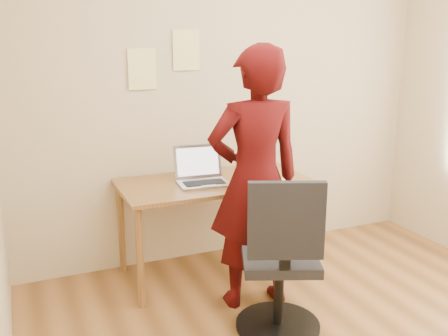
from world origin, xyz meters
name	(u,v)px	position (x,y,z in m)	size (l,w,h in m)	color
room	(372,126)	(0.00, 0.00, 1.35)	(3.58, 3.58, 2.78)	brown
desk	(214,192)	(-0.28, 1.38, 0.65)	(1.40, 0.70, 0.74)	brown
laptop	(201,176)	(-0.39, 1.37, 0.79)	(0.39, 0.35, 0.26)	#AAAAB1
paper_sheet	(266,177)	(0.12, 1.32, 0.74)	(0.19, 0.27, 0.00)	white
phone	(263,183)	(0.02, 1.17, 0.75)	(0.10, 0.14, 0.01)	black
wall_note_left	(142,69)	(-0.71, 1.74, 1.55)	(0.21, 0.00, 0.30)	#FDF097
wall_note_mid	(186,50)	(-0.36, 1.74, 1.68)	(0.21, 0.00, 0.30)	#FDF097
wall_note_right	(265,63)	(0.31, 1.74, 1.57)	(0.18, 0.00, 0.24)	#65DE32
office_chair	(281,269)	(-0.23, 0.44, 0.43)	(0.58, 0.59, 1.02)	black
person	(255,180)	(-0.20, 0.86, 0.87)	(0.64, 0.42, 1.74)	#3E0809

